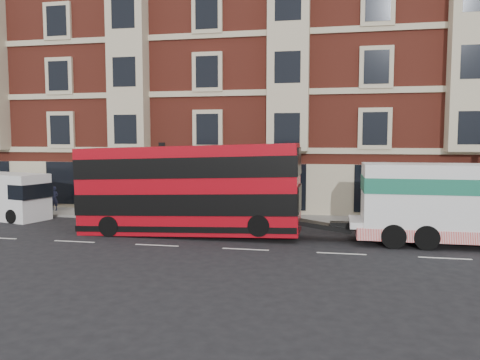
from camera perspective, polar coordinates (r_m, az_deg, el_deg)
name	(u,v)px	position (r m, az deg, el deg)	size (l,w,h in m)	color
ground	(246,249)	(20.17, 0.69, -8.45)	(120.00, 120.00, 0.00)	black
sidewalk	(268,218)	(27.42, 3.48, -4.70)	(90.00, 3.00, 0.15)	slate
victorian_terrace	(289,64)	(34.85, 6.05, 13.85)	(45.00, 12.00, 20.40)	maroon
lamp_post_west	(162,174)	(27.28, -9.45, 0.70)	(0.35, 0.15, 4.35)	black
double_decker_bus	(188,188)	(22.92, -6.33, -0.98)	(10.79, 2.48, 4.37)	#A30913
tow_truck	(452,203)	(22.58, 24.38, -2.52)	(8.64, 2.55, 3.60)	silver
box_van	(7,196)	(30.86, -26.56, -1.80)	(5.51, 3.34, 2.68)	white
pedestrian	(54,198)	(32.14, -21.70, -2.10)	(0.56, 0.37, 1.53)	#1C2039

